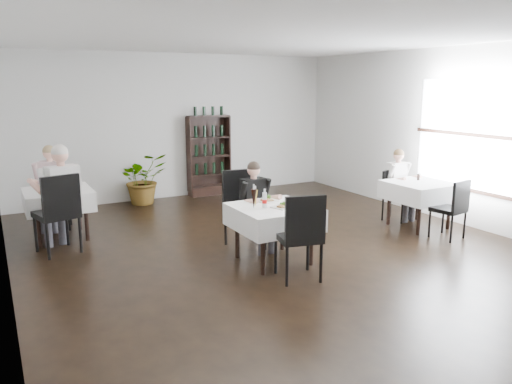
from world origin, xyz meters
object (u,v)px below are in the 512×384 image
potted_tree (143,179)px  diner_main (256,199)px  main_table (274,217)px  wine_shelf (209,156)px

potted_tree → diner_main: size_ratio=0.79×
diner_main → main_table: bearing=-92.9°
wine_shelf → diner_main: bearing=-103.0°
main_table → wine_shelf: bearing=78.2°
potted_tree → diner_main: (0.63, -3.62, 0.24)m
wine_shelf → main_table: wine_shelf is taller
diner_main → wine_shelf: bearing=77.0°
diner_main → potted_tree: bearing=99.9°
wine_shelf → potted_tree: wine_shelf is taller
potted_tree → diner_main: bearing=-80.1°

